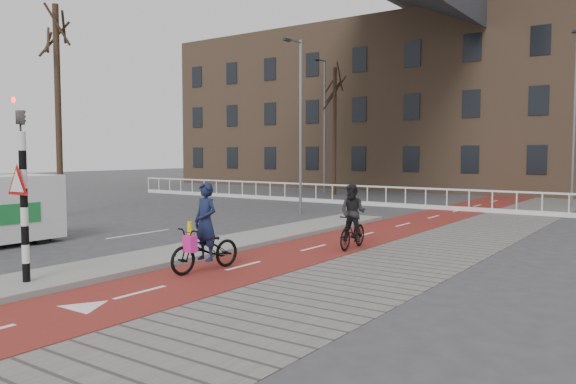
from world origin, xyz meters
The scene contains 15 objects.
ground centered at (0.00, 0.00, 0.00)m, with size 120.00×120.00×0.00m, color #38383A.
bike_lane centered at (1.50, 10.00, 0.01)m, with size 2.50×60.00×0.01m, color maroon.
sidewalk centered at (4.30, 10.00, 0.01)m, with size 3.00×60.00×0.01m, color slate.
curb_island centered at (-0.70, 4.00, 0.06)m, with size 1.80×16.00×0.12m, color gray.
traffic_signal centered at (-0.60, -2.02, 1.99)m, with size 0.80×0.80×3.68m.
bollard centered at (-0.30, 2.09, 0.50)m, with size 0.12×0.12×0.77m, color yellow.
cyclist_near centered at (1.19, 1.08, 0.66)m, with size 0.85×1.92×1.94m.
cyclist_far centered at (2.45, 5.46, 0.73)m, with size 0.78×1.63×1.74m.
railing centered at (-5.00, 17.00, 0.31)m, with size 28.00×0.10×0.99m.
townhouse_row centered at (-3.00, 32.00, 7.81)m, with size 46.00×10.00×15.90m.
tree_left centered at (-11.24, 5.62, 4.28)m, with size 0.25×0.25×8.57m, color black.
tree_mid centered at (-8.03, 22.36, 3.91)m, with size 0.24×0.24×7.83m, color black.
streetlight_near centered at (-3.56, 11.91, 3.64)m, with size 0.12×0.12×7.29m, color slate.
streetlight_left centered at (-9.55, 23.65, 4.31)m, with size 0.12×0.12×8.61m, color slate.
streetlight_right centered at (5.43, 21.58, 4.10)m, with size 0.12×0.12×8.19m, color slate.
Camera 1 is at (9.64, -7.82, 2.60)m, focal length 35.00 mm.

